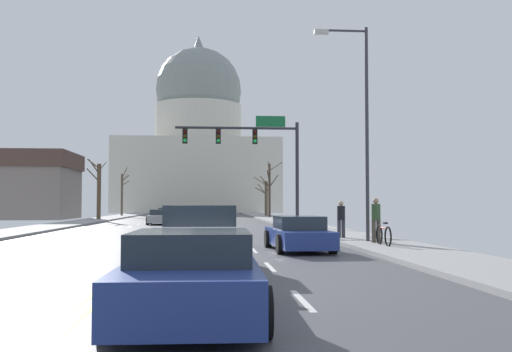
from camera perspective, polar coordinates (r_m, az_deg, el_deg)
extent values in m
cube|color=#49494E|center=(23.63, -9.38, -6.67)|extent=(14.00, 180.00, 0.06)
cube|color=yellow|center=(23.64, -9.67, -6.59)|extent=(0.10, 176.40, 0.00)
cube|color=yellow|center=(23.62, -9.09, -6.59)|extent=(0.10, 176.40, 0.00)
cube|color=silver|center=(10.05, 4.53, -11.99)|extent=(0.12, 2.20, 0.00)
cube|color=silver|center=(15.16, 1.36, -8.84)|extent=(0.12, 2.20, 0.00)
cube|color=silver|center=(20.32, -0.19, -7.27)|extent=(0.12, 2.20, 0.00)
cube|color=silver|center=(25.49, -1.11, -6.33)|extent=(0.12, 2.20, 0.00)
cube|color=silver|center=(30.68, -1.72, -5.71)|extent=(0.12, 2.20, 0.00)
cube|color=silver|center=(35.86, -2.14, -5.27)|extent=(0.12, 2.20, 0.00)
cube|color=silver|center=(41.06, -2.46, -4.94)|extent=(0.12, 2.20, 0.00)
cube|color=silver|center=(46.25, -2.71, -4.69)|extent=(0.12, 2.20, 0.00)
cube|color=silver|center=(51.44, -2.91, -4.48)|extent=(0.12, 2.20, 0.00)
cube|color=silver|center=(56.64, -3.07, -4.32)|extent=(0.12, 2.20, 0.00)
cube|color=silver|center=(61.83, -3.21, -4.18)|extent=(0.12, 2.20, 0.00)
cube|color=silver|center=(67.03, -3.32, -4.06)|extent=(0.12, 2.20, 0.00)
cube|color=silver|center=(72.23, -3.42, -3.96)|extent=(0.12, 2.20, 0.00)
cube|color=silver|center=(77.43, -3.50, -3.87)|extent=(0.12, 2.20, 0.00)
cube|color=silver|center=(82.62, -3.58, -3.80)|extent=(0.12, 2.20, 0.00)
cube|color=silver|center=(87.82, -3.64, -3.73)|extent=(0.12, 2.20, 0.00)
cube|color=silver|center=(20.97, -19.78, -6.97)|extent=(0.12, 2.20, 0.00)
cube|color=silver|center=(26.02, -16.78, -6.15)|extent=(0.12, 2.20, 0.00)
cube|color=silver|center=(31.11, -14.76, -5.58)|extent=(0.12, 2.20, 0.00)
cube|color=silver|center=(36.24, -13.32, -5.18)|extent=(0.12, 2.20, 0.00)
cube|color=silver|center=(41.38, -12.23, -4.87)|extent=(0.12, 2.20, 0.00)
cube|color=silver|center=(46.54, -11.39, -4.62)|extent=(0.12, 2.20, 0.00)
cube|color=silver|center=(51.70, -10.71, -4.43)|extent=(0.12, 2.20, 0.00)
cube|color=silver|center=(56.88, -10.16, -4.27)|extent=(0.12, 2.20, 0.00)
cube|color=silver|center=(62.05, -9.70, -4.14)|extent=(0.12, 2.20, 0.00)
cube|color=silver|center=(67.23, -9.31, -4.02)|extent=(0.12, 2.20, 0.00)
cube|color=silver|center=(72.41, -8.98, -3.93)|extent=(0.12, 2.20, 0.00)
cube|color=silver|center=(77.60, -8.69, -3.84)|extent=(0.12, 2.20, 0.00)
cube|color=silver|center=(82.79, -8.44, -3.77)|extent=(0.12, 2.20, 0.00)
cube|color=silver|center=(87.98, -8.21, -3.70)|extent=(0.12, 2.20, 0.00)
cube|color=gray|center=(24.45, 11.03, -6.29)|extent=(3.00, 180.00, 0.14)
cylinder|color=#28282D|center=(37.55, 4.04, 0.17)|extent=(0.22, 0.22, 6.70)
cylinder|color=#28282D|center=(37.43, -1.91, 4.70)|extent=(7.80, 0.16, 0.16)
cube|color=black|center=(37.43, -0.12, 3.84)|extent=(0.32, 0.28, 0.92)
sphere|color=#330504|center=(37.31, -0.10, 4.29)|extent=(0.22, 0.22, 0.22)
sphere|color=#332B05|center=(37.27, -0.10, 3.87)|extent=(0.22, 0.22, 0.22)
sphere|color=#19CC47|center=(37.24, -0.10, 3.44)|extent=(0.22, 0.22, 0.22)
cube|color=black|center=(37.32, -3.71, 3.86)|extent=(0.32, 0.28, 0.92)
sphere|color=#330504|center=(37.19, -3.70, 4.32)|extent=(0.22, 0.22, 0.22)
sphere|color=#332B05|center=(37.16, -3.70, 3.89)|extent=(0.22, 0.22, 0.22)
sphere|color=#19CC47|center=(37.13, -3.70, 3.46)|extent=(0.22, 0.22, 0.22)
cube|color=black|center=(37.35, -6.95, 3.87)|extent=(0.32, 0.28, 0.92)
sphere|color=#330504|center=(37.22, -6.95, 4.33)|extent=(0.22, 0.22, 0.22)
sphere|color=#332B05|center=(37.19, -6.96, 3.90)|extent=(0.22, 0.22, 0.22)
sphere|color=#19CC47|center=(37.16, -6.96, 3.47)|extent=(0.22, 0.22, 0.22)
cube|color=#146033|center=(37.67, 1.43, 5.35)|extent=(1.90, 0.06, 0.70)
cylinder|color=#333338|center=(23.68, 10.78, 4.11)|extent=(0.14, 0.14, 8.53)
cylinder|color=#333338|center=(24.28, 8.55, 13.84)|extent=(1.82, 0.09, 0.09)
cube|color=#B2B2AD|center=(24.08, 6.38, 13.80)|extent=(0.56, 0.24, 0.16)
cube|color=beige|center=(108.55, -5.67, -0.15)|extent=(28.59, 23.97, 12.75)
cylinder|color=beige|center=(109.43, -5.65, 5.04)|extent=(15.91, 15.91, 7.10)
sphere|color=gray|center=(110.46, -5.63, 8.30)|extent=(15.92, 15.92, 15.92)
cone|color=gray|center=(112.56, -5.61, 12.88)|extent=(1.80, 1.80, 2.40)
cube|color=#9EA3A8|center=(33.41, -4.95, -4.67)|extent=(1.87, 4.41, 0.60)
cube|color=#232D38|center=(33.08, -4.94, -3.77)|extent=(1.61, 2.14, 0.46)
cylinder|color=black|center=(34.76, -6.46, -4.82)|extent=(0.23, 0.64, 0.64)
cylinder|color=black|center=(34.79, -3.53, -4.83)|extent=(0.23, 0.64, 0.64)
cylinder|color=black|center=(32.06, -6.50, -5.00)|extent=(0.23, 0.64, 0.64)
cylinder|color=black|center=(32.09, -3.32, -5.01)|extent=(0.23, 0.64, 0.64)
cube|color=navy|center=(26.86, -5.35, -5.18)|extent=(1.82, 4.40, 0.58)
cube|color=#232D38|center=(26.48, -5.35, -4.09)|extent=(1.58, 2.09, 0.46)
cylinder|color=black|center=(28.23, -7.16, -5.31)|extent=(0.23, 0.64, 0.64)
cylinder|color=black|center=(28.23, -3.54, -5.33)|extent=(0.23, 0.64, 0.64)
cylinder|color=black|center=(25.52, -7.36, -5.60)|extent=(0.23, 0.64, 0.64)
cylinder|color=black|center=(25.52, -3.36, -5.61)|extent=(0.23, 0.64, 0.64)
cube|color=navy|center=(20.38, 4.14, -6.00)|extent=(1.88, 4.75, 0.57)
cube|color=#232D38|center=(20.22, 4.21, -4.57)|extent=(1.58, 2.13, 0.46)
cylinder|color=black|center=(21.69, 1.18, -6.14)|extent=(0.24, 0.65, 0.64)
cylinder|color=black|center=(21.99, 5.64, -6.08)|extent=(0.24, 0.65, 0.64)
cylinder|color=black|center=(18.81, 2.38, -6.67)|extent=(0.24, 0.65, 0.64)
cylinder|color=black|center=(19.16, 7.50, -6.58)|extent=(0.24, 0.65, 0.64)
cube|color=silver|center=(14.17, -5.54, -6.91)|extent=(1.95, 5.40, 0.72)
cube|color=#1E2833|center=(14.89, -5.46, -4.09)|extent=(1.77, 1.85, 0.63)
cube|color=silver|center=(11.51, -5.83, -5.54)|extent=(1.75, 0.11, 0.22)
cylinder|color=black|center=(15.84, -8.88, -7.10)|extent=(0.29, 0.80, 0.80)
cylinder|color=black|center=(15.80, -1.92, -7.14)|extent=(0.29, 0.80, 0.80)
cylinder|color=black|center=(12.64, -10.08, -8.23)|extent=(0.29, 0.80, 0.80)
cylinder|color=black|center=(12.59, -1.33, -8.29)|extent=(0.29, 0.80, 0.80)
cube|color=navy|center=(8.55, -6.30, -10.38)|extent=(1.94, 4.55, 0.64)
cube|color=#232D38|center=(8.28, -6.36, -6.88)|extent=(1.66, 1.97, 0.44)
cylinder|color=black|center=(10.04, -11.25, -10.13)|extent=(0.23, 0.64, 0.64)
cylinder|color=black|center=(9.96, -0.52, -10.24)|extent=(0.23, 0.64, 0.64)
cylinder|color=black|center=(7.31, -14.29, -12.93)|extent=(0.23, 0.64, 0.64)
cylinder|color=black|center=(7.21, 0.66, -13.16)|extent=(0.23, 0.64, 0.64)
cube|color=#9EA3A8|center=(45.86, -9.26, -4.12)|extent=(1.88, 4.37, 0.56)
cube|color=#232D38|center=(45.99, -9.25, -3.51)|extent=(1.63, 2.15, 0.42)
cylinder|color=black|center=(44.48, -8.20, -4.33)|extent=(0.23, 0.64, 0.64)
cylinder|color=black|center=(44.59, -10.54, -4.31)|extent=(0.23, 0.64, 0.64)
cylinder|color=black|center=(47.16, -8.06, -4.24)|extent=(0.23, 0.64, 0.64)
cylinder|color=black|center=(47.27, -10.26, -4.22)|extent=(0.23, 0.64, 0.64)
cube|color=#1E7247|center=(54.40, -8.65, -3.86)|extent=(1.77, 4.35, 0.64)
cube|color=#232D38|center=(54.48, -8.64, -3.30)|extent=(1.54, 1.89, 0.42)
cylinder|color=black|center=(53.01, -7.80, -4.06)|extent=(0.23, 0.64, 0.64)
cylinder|color=black|center=(53.12, -9.67, -4.05)|extent=(0.23, 0.64, 0.64)
cylinder|color=black|center=(55.70, -7.67, -4.00)|extent=(0.23, 0.64, 0.64)
cylinder|color=black|center=(55.80, -9.46, -3.98)|extent=(0.23, 0.64, 0.64)
cube|color=slate|center=(65.44, -22.79, -1.62)|extent=(12.30, 9.62, 5.18)
cube|color=#47332D|center=(65.58, -22.74, 1.39)|extent=(12.79, 10.00, 1.71)
cylinder|color=brown|center=(70.11, 1.01, -2.21)|extent=(0.39, 0.39, 4.12)
cylinder|color=brown|center=(70.58, 1.10, -1.65)|extent=(0.40, 0.97, 0.91)
cylinder|color=brown|center=(70.41, 0.93, -1.18)|extent=(0.22, 0.66, 0.87)
cylinder|color=brown|center=(69.99, 1.38, -0.83)|extent=(0.93, 0.46, 0.66)
cylinder|color=brown|center=(70.45, 0.41, -0.51)|extent=(1.50, 0.84, 1.10)
cylinder|color=brown|center=(69.74, 0.61, -1.32)|extent=(1.15, 0.80, 1.32)
cylinder|color=brown|center=(70.09, 0.46, -1.44)|extent=(1.39, 0.19, 0.88)
cylinder|color=#4C3D2D|center=(56.56, -15.08, -1.46)|extent=(0.38, 0.38, 5.18)
cylinder|color=#4C3D2D|center=(56.94, -15.63, 0.10)|extent=(1.33, 0.55, 1.31)
cylinder|color=#4C3D2D|center=(57.12, -15.26, 0.48)|extent=(0.67, 0.97, 0.88)
cylinder|color=#4C3D2D|center=(57.23, -15.59, 1.15)|extent=(1.36, 1.00, 1.00)
cylinder|color=#4C3D2D|center=(56.58, -15.34, 0.66)|extent=(0.62, 0.32, 0.96)
cylinder|color=#4C3D2D|center=(56.42, -15.53, 0.88)|extent=(0.95, 0.74, 1.40)
cylinder|color=#4C3D2D|center=(57.12, -14.72, 0.94)|extent=(0.58, 1.09, 0.94)
cylinder|color=#423328|center=(64.42, 1.33, -1.39)|extent=(0.25, 0.25, 5.86)
cylinder|color=#423328|center=(63.94, 1.22, -0.05)|extent=(0.48, 1.16, 1.36)
cylinder|color=#423328|center=(64.53, 0.86, -0.54)|extent=(1.11, 0.35, 1.25)
cylinder|color=#423328|center=(64.98, 1.03, -0.77)|extent=(0.70, 1.23, 0.74)
cylinder|color=#423328|center=(64.05, 1.29, -0.44)|extent=(0.29, 0.91, 1.45)
cylinder|color=#423328|center=(64.88, 1.96, 0.95)|extent=(1.56, 0.62, 1.02)
cylinder|color=#423328|center=(64.47, 1.74, -0.50)|extent=(1.01, 0.17, 1.39)
cylinder|color=#423328|center=(65.02, 1.25, 0.79)|extent=(0.16, 1.08, 1.60)
cylinder|color=brown|center=(72.98, -12.96, -1.78)|extent=(0.27, 0.27, 5.07)
cylinder|color=brown|center=(72.38, -12.67, -0.16)|extent=(0.94, 1.27, 0.79)
cylinder|color=brown|center=(73.42, -12.70, 0.31)|extent=(0.62, 0.91, 1.39)
cylinder|color=brown|center=(73.66, -12.61, -0.23)|extent=(0.75, 1.44, 0.95)
cylinder|color=brown|center=(73.15, -12.60, -0.67)|extent=(0.91, 0.50, 0.62)
cylinder|color=#4C4238|center=(22.68, 11.42, -5.27)|extent=(0.16, 0.16, 0.89)
cylinder|color=#4C4238|center=(22.73, 11.87, -5.26)|extent=(0.16, 0.16, 0.89)
cylinder|color=#334C2D|center=(22.68, 11.63, -3.46)|extent=(0.34, 0.34, 0.62)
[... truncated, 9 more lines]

